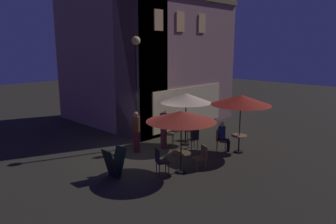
{
  "coord_description": "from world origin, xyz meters",
  "views": [
    {
      "loc": [
        -8.06,
        -9.41,
        4.41
      ],
      "look_at": [
        0.92,
        -0.72,
        1.79
      ],
      "focal_mm": 33.47,
      "sensor_mm": 36.0,
      "label": 1
    }
  ],
  "objects_px": {
    "patio_umbrella_1": "(241,100)",
    "cafe_chair_4": "(194,137)",
    "cafe_table_0": "(181,158)",
    "cafe_table_1": "(239,141)",
    "patron_seated_0": "(223,135)",
    "cafe_chair_0": "(202,155)",
    "cafe_chair_1": "(160,159)",
    "patio_umbrella_0": "(181,116)",
    "cafe_chair_2": "(219,138)",
    "menu_sandwich_board": "(114,163)",
    "cafe_table_2": "(186,132)",
    "street_lamp_near_corner": "(136,67)",
    "cafe_chair_3": "(167,131)",
    "patron_standing_2": "(136,132)",
    "patio_umbrella_2": "(186,98)",
    "cafe_chair_5": "(193,129)",
    "patron_standing_1": "(164,129)"
  },
  "relations": [
    {
      "from": "street_lamp_near_corner",
      "to": "menu_sandwich_board",
      "type": "distance_m",
      "value": 4.47
    },
    {
      "from": "patron_standing_1",
      "to": "street_lamp_near_corner",
      "type": "bearing_deg",
      "value": -173.97
    },
    {
      "from": "cafe_chair_2",
      "to": "patron_standing_2",
      "type": "xyz_separation_m",
      "value": [
        -2.56,
        2.44,
        0.32
      ]
    },
    {
      "from": "street_lamp_near_corner",
      "to": "patron_seated_0",
      "type": "distance_m",
      "value": 4.67
    },
    {
      "from": "cafe_chair_3",
      "to": "patron_standing_1",
      "type": "relative_size",
      "value": 0.56
    },
    {
      "from": "patio_umbrella_1",
      "to": "patio_umbrella_2",
      "type": "distance_m",
      "value": 2.45
    },
    {
      "from": "street_lamp_near_corner",
      "to": "patron_seated_0",
      "type": "relative_size",
      "value": 3.75
    },
    {
      "from": "cafe_table_1",
      "to": "patio_umbrella_2",
      "type": "xyz_separation_m",
      "value": [
        -0.75,
        2.33,
        1.64
      ]
    },
    {
      "from": "patio_umbrella_1",
      "to": "cafe_chair_5",
      "type": "distance_m",
      "value": 3.11
    },
    {
      "from": "cafe_table_0",
      "to": "cafe_table_1",
      "type": "distance_m",
      "value": 3.35
    },
    {
      "from": "cafe_table_0",
      "to": "cafe_chair_4",
      "type": "height_order",
      "value": "cafe_chair_4"
    },
    {
      "from": "cafe_table_0",
      "to": "cafe_chair_2",
      "type": "height_order",
      "value": "cafe_chair_2"
    },
    {
      "from": "menu_sandwich_board",
      "to": "patron_standing_2",
      "type": "xyz_separation_m",
      "value": [
        2.23,
        1.46,
        0.37
      ]
    },
    {
      "from": "cafe_chair_5",
      "to": "patron_standing_1",
      "type": "relative_size",
      "value": 0.49
    },
    {
      "from": "patio_umbrella_1",
      "to": "patron_standing_2",
      "type": "relative_size",
      "value": 1.42
    },
    {
      "from": "patio_umbrella_0",
      "to": "cafe_chair_3",
      "type": "xyz_separation_m",
      "value": [
        2.1,
        2.72,
        -1.47
      ]
    },
    {
      "from": "patron_seated_0",
      "to": "patio_umbrella_1",
      "type": "bearing_deg",
      "value": -0.0
    },
    {
      "from": "menu_sandwich_board",
      "to": "patron_seated_0",
      "type": "height_order",
      "value": "patron_seated_0"
    },
    {
      "from": "patio_umbrella_0",
      "to": "cafe_chair_3",
      "type": "bearing_deg",
      "value": 52.34
    },
    {
      "from": "patio_umbrella_2",
      "to": "cafe_chair_0",
      "type": "relative_size",
      "value": 2.66
    },
    {
      "from": "cafe_table_1",
      "to": "cafe_table_2",
      "type": "bearing_deg",
      "value": 107.72
    },
    {
      "from": "patio_umbrella_0",
      "to": "cafe_chair_2",
      "type": "height_order",
      "value": "patio_umbrella_0"
    },
    {
      "from": "patio_umbrella_0",
      "to": "cafe_chair_5",
      "type": "xyz_separation_m",
      "value": [
        3.41,
        2.27,
        -1.53
      ]
    },
    {
      "from": "cafe_chair_2",
      "to": "patron_standing_2",
      "type": "relative_size",
      "value": 0.52
    },
    {
      "from": "cafe_chair_2",
      "to": "cafe_chair_5",
      "type": "distance_m",
      "value": 1.95
    },
    {
      "from": "cafe_table_0",
      "to": "patron_standing_1",
      "type": "height_order",
      "value": "patron_standing_1"
    },
    {
      "from": "menu_sandwich_board",
      "to": "patron_standing_2",
      "type": "distance_m",
      "value": 2.69
    },
    {
      "from": "cafe_chair_2",
      "to": "cafe_table_0",
      "type": "bearing_deg",
      "value": -113.63
    },
    {
      "from": "patio_umbrella_2",
      "to": "street_lamp_near_corner",
      "type": "bearing_deg",
      "value": 144.86
    },
    {
      "from": "cafe_table_1",
      "to": "cafe_chair_1",
      "type": "height_order",
      "value": "cafe_chair_1"
    },
    {
      "from": "menu_sandwich_board",
      "to": "cafe_chair_1",
      "type": "distance_m",
      "value": 1.56
    },
    {
      "from": "menu_sandwich_board",
      "to": "cafe_table_2",
      "type": "height_order",
      "value": "menu_sandwich_board"
    },
    {
      "from": "street_lamp_near_corner",
      "to": "menu_sandwich_board",
      "type": "height_order",
      "value": "street_lamp_near_corner"
    },
    {
      "from": "cafe_chair_0",
      "to": "cafe_chair_1",
      "type": "relative_size",
      "value": 0.92
    },
    {
      "from": "cafe_chair_0",
      "to": "patio_umbrella_1",
      "type": "bearing_deg",
      "value": -155.56
    },
    {
      "from": "cafe_chair_3",
      "to": "cafe_chair_5",
      "type": "distance_m",
      "value": 1.38
    },
    {
      "from": "cafe_table_2",
      "to": "cafe_chair_3",
      "type": "bearing_deg",
      "value": 124.49
    },
    {
      "from": "cafe_table_1",
      "to": "cafe_chair_3",
      "type": "relative_size",
      "value": 0.77
    },
    {
      "from": "cafe_table_1",
      "to": "patron_seated_0",
      "type": "height_order",
      "value": "patron_seated_0"
    },
    {
      "from": "patron_standing_1",
      "to": "cafe_chair_4",
      "type": "bearing_deg",
      "value": 5.73
    },
    {
      "from": "cafe_table_0",
      "to": "cafe_table_2",
      "type": "height_order",
      "value": "cafe_table_2"
    },
    {
      "from": "cafe_chair_0",
      "to": "patron_standing_2",
      "type": "xyz_separation_m",
      "value": [
        -0.4,
        3.17,
        0.36
      ]
    },
    {
      "from": "cafe_chair_0",
      "to": "cafe_table_0",
      "type": "bearing_deg",
      "value": 0.0
    },
    {
      "from": "patio_umbrella_1",
      "to": "cafe_chair_4",
      "type": "relative_size",
      "value": 2.64
    },
    {
      "from": "street_lamp_near_corner",
      "to": "cafe_table_1",
      "type": "bearing_deg",
      "value": -54.82
    },
    {
      "from": "cafe_chair_2",
      "to": "patron_seated_0",
      "type": "height_order",
      "value": "patron_seated_0"
    },
    {
      "from": "patron_standing_1",
      "to": "patron_standing_2",
      "type": "xyz_separation_m",
      "value": [
        -1.15,
        0.47,
        0.0
      ]
    },
    {
      "from": "cafe_table_0",
      "to": "patio_umbrella_0",
      "type": "xyz_separation_m",
      "value": [
        0.0,
        0.0,
        1.52
      ]
    },
    {
      "from": "cafe_chair_0",
      "to": "cafe_chair_1",
      "type": "xyz_separation_m",
      "value": [
        -1.45,
        0.69,
        0.05
      ]
    },
    {
      "from": "cafe_chair_0",
      "to": "cafe_chair_2",
      "type": "xyz_separation_m",
      "value": [
        2.15,
        0.72,
        0.04
      ]
    }
  ]
}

